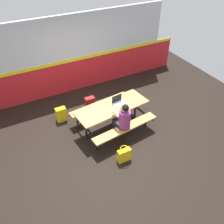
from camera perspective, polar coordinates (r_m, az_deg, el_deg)
ground_plane at (r=7.01m, az=-1.21°, el=-3.99°), size 10.00×10.00×0.02m
accent_backdrop at (r=8.22m, az=-9.20°, el=12.91°), size 8.00×0.14×2.60m
picnic_table_main at (r=6.69m, az=0.00°, el=0.18°), size 2.12×1.76×0.74m
student_nearer at (r=6.24m, az=2.59°, el=-1.61°), size 0.39×0.54×1.21m
laptop_silver at (r=6.69m, az=1.47°, el=2.45°), size 0.34×0.26×0.22m
backpack_dark at (r=7.31m, az=-11.95°, el=-0.54°), size 0.30×0.22×0.44m
tote_bag_bright at (r=6.04m, az=2.89°, el=-10.12°), size 0.34×0.21×0.43m
satchel_spare at (r=7.62m, az=-5.25°, el=2.02°), size 0.30×0.22×0.44m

